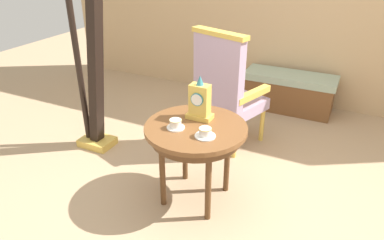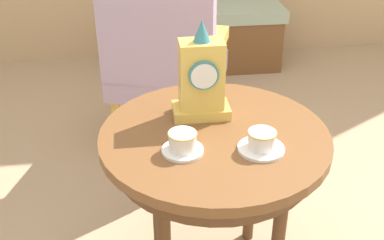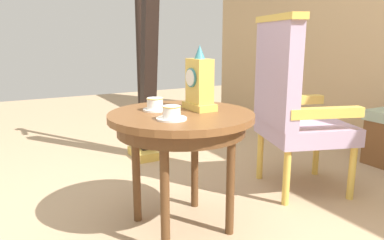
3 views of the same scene
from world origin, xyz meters
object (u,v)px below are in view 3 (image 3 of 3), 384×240
at_px(mantel_clock, 199,84).
at_px(armchair, 292,103).
at_px(teacup_right, 172,114).
at_px(teacup_left, 155,105).
at_px(harp, 146,70).
at_px(side_table, 181,127).

distance_m(mantel_clock, armchair, 0.76).
distance_m(teacup_right, armchair, 1.00).
relative_size(teacup_left, harp, 0.07).
xyz_separation_m(teacup_left, armchair, (0.01, 0.95, -0.07)).
bearing_deg(teacup_left, harp, 159.82).
relative_size(teacup_left, mantel_clock, 0.38).
distance_m(armchair, harp, 1.23).
height_order(mantel_clock, harp, harp).
height_order(teacup_left, teacup_right, teacup_left).
bearing_deg(teacup_left, mantel_clock, 68.04).
bearing_deg(harp, mantel_clock, -8.74).
bearing_deg(mantel_clock, teacup_right, -57.55).
distance_m(side_table, armchair, 0.87).
bearing_deg(side_table, mantel_clock, 102.46).
bearing_deg(teacup_left, teacup_right, -4.95).
bearing_deg(mantel_clock, harp, 171.26).
bearing_deg(side_table, teacup_right, -42.97).
distance_m(side_table, harp, 1.23).
bearing_deg(teacup_right, armchair, 102.91).
relative_size(mantel_clock, armchair, 0.29).
height_order(teacup_right, mantel_clock, mantel_clock).
height_order(armchair, harp, harp).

